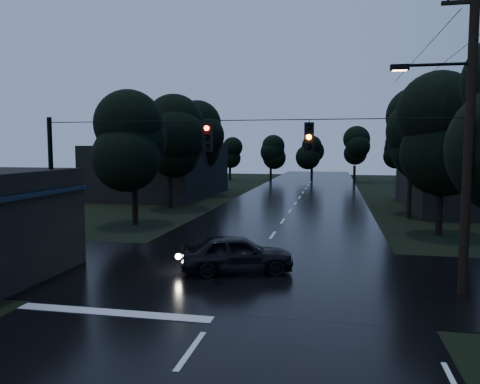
% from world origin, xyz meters
% --- Properties ---
extents(main_road, '(12.00, 120.00, 0.02)m').
position_xyz_m(main_road, '(0.00, 30.00, 0.00)').
color(main_road, black).
rests_on(main_road, ground).
extents(cross_street, '(60.00, 9.00, 0.02)m').
position_xyz_m(cross_street, '(0.00, 12.00, 0.00)').
color(cross_street, black).
rests_on(cross_street, ground).
extents(building_far_right, '(10.00, 14.00, 4.40)m').
position_xyz_m(building_far_right, '(14.00, 34.00, 2.20)').
color(building_far_right, black).
rests_on(building_far_right, ground).
extents(building_far_left, '(10.00, 16.00, 5.00)m').
position_xyz_m(building_far_left, '(-14.00, 40.00, 2.50)').
color(building_far_left, black).
rests_on(building_far_left, ground).
extents(utility_pole_main, '(3.50, 0.30, 10.00)m').
position_xyz_m(utility_pole_main, '(7.41, 11.00, 5.26)').
color(utility_pole_main, black).
rests_on(utility_pole_main, ground).
extents(utility_pole_far, '(2.00, 0.30, 7.50)m').
position_xyz_m(utility_pole_far, '(8.30, 28.00, 3.88)').
color(utility_pole_far, black).
rests_on(utility_pole_far, ground).
extents(anchor_pole_left, '(0.18, 0.18, 6.00)m').
position_xyz_m(anchor_pole_left, '(-7.50, 11.00, 3.00)').
color(anchor_pole_left, black).
rests_on(anchor_pole_left, ground).
extents(span_signals, '(15.00, 0.37, 1.12)m').
position_xyz_m(span_signals, '(0.56, 10.99, 5.24)').
color(span_signals, black).
rests_on(span_signals, ground).
extents(tree_left_a, '(3.92, 3.92, 8.26)m').
position_xyz_m(tree_left_a, '(-9.00, 22.00, 5.24)').
color(tree_left_a, black).
rests_on(tree_left_a, ground).
extents(tree_left_b, '(4.20, 4.20, 8.85)m').
position_xyz_m(tree_left_b, '(-9.60, 30.00, 5.62)').
color(tree_left_b, black).
rests_on(tree_left_b, ground).
extents(tree_left_c, '(4.48, 4.48, 9.44)m').
position_xyz_m(tree_left_c, '(-10.20, 40.00, 5.99)').
color(tree_left_c, black).
rests_on(tree_left_c, ground).
extents(tree_right_a, '(4.20, 4.20, 8.85)m').
position_xyz_m(tree_right_a, '(9.00, 22.00, 5.62)').
color(tree_right_a, black).
rests_on(tree_right_a, ground).
extents(tree_right_b, '(4.48, 4.48, 9.44)m').
position_xyz_m(tree_right_b, '(9.60, 30.00, 5.99)').
color(tree_right_b, black).
rests_on(tree_right_b, ground).
extents(tree_right_c, '(4.76, 4.76, 10.03)m').
position_xyz_m(tree_right_c, '(10.20, 40.00, 6.37)').
color(tree_right_c, black).
rests_on(tree_right_c, ground).
extents(car, '(4.68, 2.99, 1.48)m').
position_xyz_m(car, '(-0.37, 12.16, 0.74)').
color(car, black).
rests_on(car, ground).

